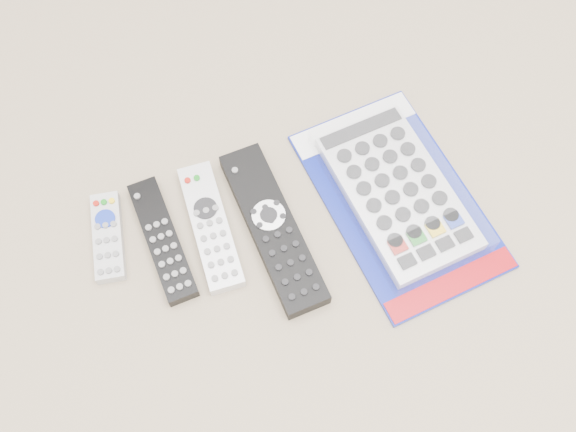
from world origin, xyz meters
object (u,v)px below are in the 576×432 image
object	(u,v)px
remote_small_grey	(108,237)
remote_silver_dvd	(211,227)
remote_slim_black	(163,240)
remote_large_black	(273,228)
jumbo_remote_packaged	(398,191)

from	to	relation	value
remote_small_grey	remote_silver_dvd	bearing A→B (deg)	-4.48
remote_small_grey	remote_slim_black	size ratio (longest dim) A/B	0.71
remote_silver_dvd	remote_large_black	world-z (taller)	remote_large_black
remote_small_grey	remote_slim_black	world-z (taller)	remote_slim_black
remote_large_black	remote_small_grey	bearing A→B (deg)	159.80
remote_small_grey	remote_silver_dvd	distance (m)	0.14
remote_silver_dvd	remote_large_black	size ratio (longest dim) A/B	0.75
remote_slim_black	jumbo_remote_packaged	xyz separation A→B (m)	(0.33, -0.04, 0.01)
remote_silver_dvd	jumbo_remote_packaged	xyz separation A→B (m)	(0.26, -0.04, 0.01)
remote_slim_black	jumbo_remote_packaged	distance (m)	0.33
remote_small_grey	remote_silver_dvd	xyz separation A→B (m)	(0.14, -0.03, 0.00)
remote_slim_black	jumbo_remote_packaged	size ratio (longest dim) A/B	0.56
remote_slim_black	remote_large_black	bearing A→B (deg)	-16.57
jumbo_remote_packaged	remote_large_black	bearing A→B (deg)	171.54
remote_silver_dvd	jumbo_remote_packaged	size ratio (longest dim) A/B	0.57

